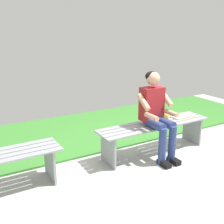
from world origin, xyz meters
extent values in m
cube|color=#B2B2AD|center=(1.20, 1.00, -0.02)|extent=(10.00, 7.00, 0.04)
cube|color=#387A2D|center=(1.20, -1.40, 0.01)|extent=(9.00, 2.07, 0.03)
cube|color=gray|center=(0.00, -0.17, 0.47)|extent=(1.89, 0.14, 0.02)
cube|color=gray|center=(0.00, -0.06, 0.47)|extent=(1.89, 0.14, 0.02)
cube|color=gray|center=(0.00, 0.06, 0.47)|extent=(1.89, 0.14, 0.02)
cube|color=gray|center=(0.00, 0.17, 0.47)|extent=(1.89, 0.14, 0.02)
cube|color=gray|center=(-0.82, -0.02, 0.23)|extent=(0.04, 0.39, 0.46)
cube|color=gray|center=(0.82, 0.02, 0.23)|extent=(0.04, 0.39, 0.46)
cube|color=gray|center=(1.66, -0.02, 0.23)|extent=(0.04, 0.39, 0.46)
cube|color=maroon|center=(0.06, -0.02, 0.80)|extent=(0.34, 0.20, 0.50)
sphere|color=tan|center=(0.06, -0.01, 1.18)|extent=(0.20, 0.20, 0.20)
ellipsoid|color=black|center=(0.06, -0.04, 1.21)|extent=(0.20, 0.19, 0.15)
cylinder|color=navy|center=(-0.03, 0.18, 0.55)|extent=(0.13, 0.40, 0.13)
cylinder|color=navy|center=(0.15, 0.18, 0.55)|extent=(0.13, 0.40, 0.13)
cylinder|color=navy|center=(-0.03, 0.38, 0.27)|extent=(0.11, 0.11, 0.55)
cube|color=black|center=(-0.03, 0.44, 0.04)|extent=(0.10, 0.22, 0.07)
cylinder|color=navy|center=(0.15, 0.38, 0.27)|extent=(0.11, 0.11, 0.55)
cube|color=black|center=(0.15, 0.44, 0.04)|extent=(0.10, 0.22, 0.07)
cylinder|color=tan|center=(-0.15, 0.06, 0.87)|extent=(0.08, 0.28, 0.23)
cylinder|color=tan|center=(-0.12, 0.22, 0.69)|extent=(0.07, 0.26, 0.07)
cylinder|color=tan|center=(0.27, 0.06, 0.87)|extent=(0.08, 0.28, 0.23)
cylinder|color=tan|center=(0.24, 0.22, 0.69)|extent=(0.07, 0.26, 0.07)
sphere|color=gold|center=(-0.32, -0.11, 0.52)|extent=(0.09, 0.09, 0.09)
cube|color=white|center=(-0.72, -0.05, 0.49)|extent=(0.20, 0.15, 0.02)
cube|color=white|center=(-0.52, -0.04, 0.49)|extent=(0.20, 0.15, 0.02)
cube|color=#BF8C1E|center=(-0.62, -0.04, 0.48)|extent=(0.42, 0.17, 0.01)
camera|label=1|loc=(2.53, 3.15, 1.87)|focal=44.08mm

